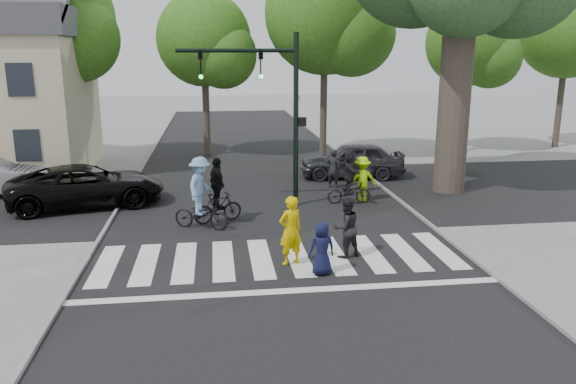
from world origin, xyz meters
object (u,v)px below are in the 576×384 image
pedestrian_child (322,248)px  cyclist_right (349,180)px  pedestrian_woman (290,230)px  car_suv (87,186)px  pedestrian_adult (346,227)px  car_grey (352,160)px  traffic_signal (271,96)px  cyclist_mid (218,196)px  cyclist_left (201,198)px

pedestrian_child → cyclist_right: cyclist_right is taller
pedestrian_woman → car_suv: size_ratio=0.34×
pedestrian_adult → car_grey: 9.92m
pedestrian_woman → cyclist_right: 6.39m
traffic_signal → cyclist_mid: bearing=-138.0°
pedestrian_adult → cyclist_right: 5.52m
pedestrian_child → cyclist_mid: (-2.48, 4.75, 0.20)m
cyclist_left → car_grey: (6.40, 6.58, -0.21)m
cyclist_right → cyclist_left: bearing=-156.0°
cyclist_right → car_grey: (1.15, 4.25, -0.12)m
pedestrian_adult → car_suv: (-7.94, 6.23, -0.08)m
pedestrian_child → car_grey: bearing=-116.9°
pedestrian_adult → cyclist_right: cyclist_right is taller
cyclist_mid → car_grey: size_ratio=0.47×
car_suv → car_grey: car_grey is taller
pedestrian_child → traffic_signal: bearing=-94.5°
pedestrian_woman → cyclist_mid: (-1.81, 3.96, -0.04)m
pedestrian_child → pedestrian_adult: (0.87, 1.14, 0.15)m
car_suv → car_grey: 11.00m
traffic_signal → cyclist_mid: (-1.93, -1.74, -3.03)m
cyclist_left → car_grey: size_ratio=0.50×
cyclist_left → cyclist_right: (5.25, 2.33, -0.09)m
cyclist_mid → car_grey: cyclist_mid is taller
cyclist_left → pedestrian_child: bearing=-54.1°
traffic_signal → car_suv: traffic_signal is taller
pedestrian_woman → car_suv: (-6.40, 6.57, -0.17)m
pedestrian_child → car_suv: 10.21m
car_grey → pedestrian_child: bearing=-11.0°
traffic_signal → car_grey: 6.58m
traffic_signal → cyclist_right: size_ratio=3.01×
cyclist_right → car_suv: size_ratio=0.37×
traffic_signal → pedestrian_woman: (-0.12, -5.70, -2.99)m
car_suv → car_grey: bearing=-85.3°
pedestrian_woman → cyclist_left: size_ratio=0.80×
car_suv → pedestrian_woman: bearing=-148.8°
pedestrian_adult → car_suv: size_ratio=0.31×
pedestrian_child → pedestrian_adult: size_ratio=0.82×
cyclist_mid → pedestrian_woman: bearing=-65.4°
traffic_signal → car_grey: (3.95, 4.23, -3.13)m
traffic_signal → cyclist_left: size_ratio=2.64×
pedestrian_adult → cyclist_left: bearing=-59.6°
traffic_signal → cyclist_left: 4.48m
pedestrian_woman → cyclist_left: cyclist_left is taller
traffic_signal → car_grey: bearing=47.0°
traffic_signal → car_suv: 7.30m
cyclist_mid → car_suv: cyclist_mid is taller
pedestrian_woman → pedestrian_adult: size_ratio=1.10×
pedestrian_woman → cyclist_right: (2.92, 5.68, -0.02)m
car_suv → cyclist_right: bearing=-108.5°
pedestrian_adult → cyclist_mid: size_ratio=0.78×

